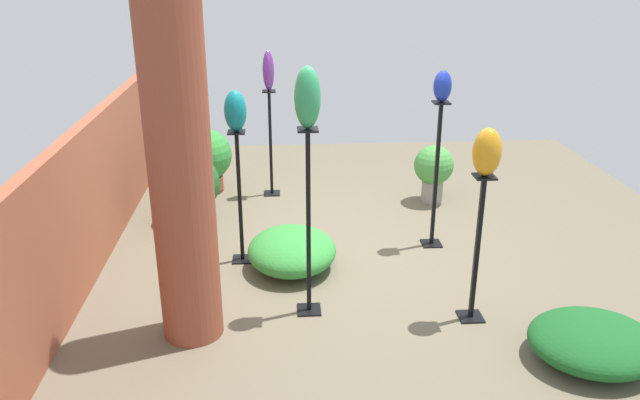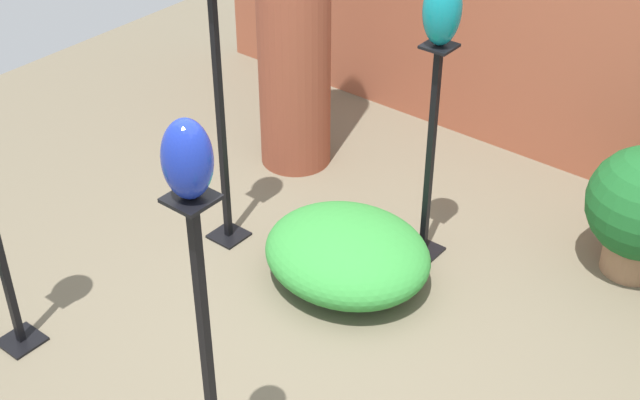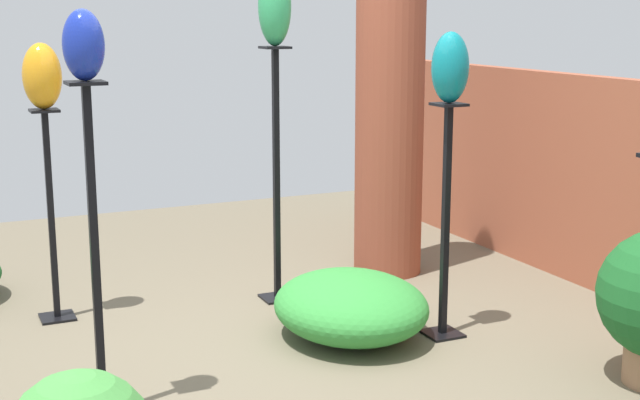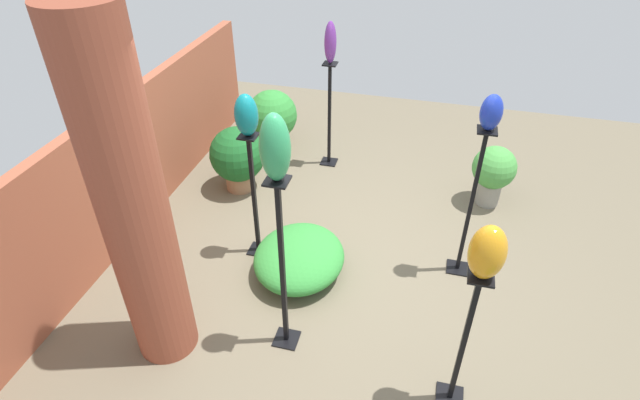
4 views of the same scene
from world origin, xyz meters
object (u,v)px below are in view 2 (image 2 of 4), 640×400
Objects in this scene: pedestal_teal at (430,164)px; pedestal_cobalt at (208,369)px; pedestal_jade at (221,129)px; art_vase_cobalt at (187,159)px; pedestal_amber at (0,254)px; art_vase_teal at (442,9)px.

pedestal_cobalt is (0.23, -1.96, 0.09)m from pedestal_teal.
art_vase_cobalt reaches higher than pedestal_jade.
art_vase_cobalt reaches higher than pedestal_teal.
pedestal_jade is at bearing 132.32° from art_vase_cobalt.
pedestal_amber is at bearing 179.74° from pedestal_cobalt.
art_vase_teal is (0.99, 0.61, 0.77)m from pedestal_jade.
art_vase_teal reaches higher than pedestal_cobalt.
pedestal_teal is 3.47× the size of art_vase_teal.
pedestal_cobalt is 2.13m from art_vase_teal.
art_vase_teal is 1.98m from art_vase_cobalt.
pedestal_teal is 2.29m from pedestal_amber.
pedestal_cobalt is 0.95× the size of pedestal_jade.
pedestal_cobalt is at bearing -47.68° from pedestal_jade.
art_vase_teal is at bearing 96.76° from art_vase_cobalt.
pedestal_teal is 2.23m from art_vase_cobalt.
pedestal_jade is 4.20× the size of art_vase_teal.
pedestal_teal is at bearing 96.76° from pedestal_cobalt.
pedestal_cobalt is at bearing -83.24° from art_vase_teal.
art_vase_cobalt is (1.23, -1.35, 0.92)m from pedestal_jade.
pedestal_jade is (-1.23, 1.35, 0.04)m from pedestal_cobalt.
pedestal_jade reaches higher than pedestal_amber.
pedestal_jade reaches higher than pedestal_teal.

